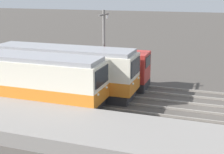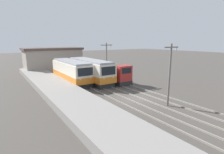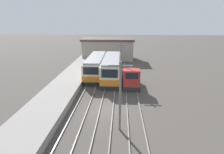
{
  "view_description": "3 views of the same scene",
  "coord_description": "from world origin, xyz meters",
  "px_view_note": "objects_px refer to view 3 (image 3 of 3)",
  "views": [
    {
      "loc": [
        -20.4,
        -0.04,
        7.74
      ],
      "look_at": [
        0.46,
        7.07,
        1.6
      ],
      "focal_mm": 50.0,
      "sensor_mm": 36.0,
      "label": 1
    },
    {
      "loc": [
        -12.7,
        -14.66,
        6.57
      ],
      "look_at": [
        1.35,
        6.11,
        1.42
      ],
      "focal_mm": 28.0,
      "sensor_mm": 36.0,
      "label": 2
    },
    {
      "loc": [
        1.72,
        -17.23,
        9.52
      ],
      "look_at": [
        0.48,
        6.31,
        1.74
      ],
      "focal_mm": 28.0,
      "sensor_mm": 36.0,
      "label": 3
    }
  ],
  "objects_px": {
    "commuter_train_center": "(112,69)",
    "catenary_mast_mid": "(121,62)",
    "catenary_mast_near": "(120,95)",
    "commuter_train_left": "(96,67)",
    "shunting_locomotive": "(131,79)"
  },
  "relations": [
    {
      "from": "catenary_mast_mid",
      "to": "catenary_mast_near",
      "type": "bearing_deg",
      "value": -90.0
    },
    {
      "from": "shunting_locomotive",
      "to": "catenary_mast_mid",
      "type": "distance_m",
      "value": 2.86
    },
    {
      "from": "commuter_train_center",
      "to": "catenary_mast_near",
      "type": "xyz_separation_m",
      "value": [
        1.51,
        -14.58,
        1.79
      ]
    },
    {
      "from": "commuter_train_left",
      "to": "commuter_train_center",
      "type": "relative_size",
      "value": 0.94
    },
    {
      "from": "commuter_train_left",
      "to": "catenary_mast_mid",
      "type": "relative_size",
      "value": 1.7
    },
    {
      "from": "commuter_train_left",
      "to": "shunting_locomotive",
      "type": "bearing_deg",
      "value": -39.44
    },
    {
      "from": "commuter_train_center",
      "to": "catenary_mast_mid",
      "type": "distance_m",
      "value": 3.62
    },
    {
      "from": "shunting_locomotive",
      "to": "catenary_mast_near",
      "type": "height_order",
      "value": "catenary_mast_near"
    },
    {
      "from": "commuter_train_center",
      "to": "shunting_locomotive",
      "type": "relative_size",
      "value": 2.24
    },
    {
      "from": "commuter_train_left",
      "to": "catenary_mast_near",
      "type": "bearing_deg",
      "value": -74.67
    },
    {
      "from": "shunting_locomotive",
      "to": "catenary_mast_near",
      "type": "bearing_deg",
      "value": -97.76
    },
    {
      "from": "catenary_mast_near",
      "to": "commuter_train_center",
      "type": "bearing_deg",
      "value": 95.91
    },
    {
      "from": "commuter_train_center",
      "to": "catenary_mast_near",
      "type": "bearing_deg",
      "value": -84.09
    },
    {
      "from": "commuter_train_left",
      "to": "catenary_mast_mid",
      "type": "bearing_deg",
      "value": -42.09
    },
    {
      "from": "catenary_mast_mid",
      "to": "commuter_train_center",
      "type": "bearing_deg",
      "value": 118.66
    }
  ]
}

